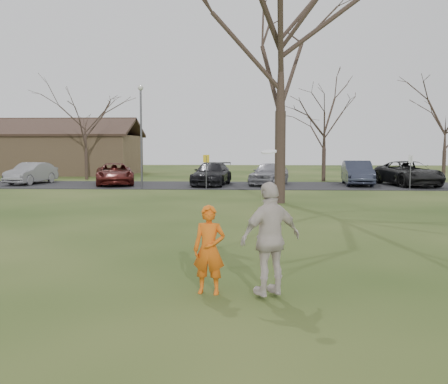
{
  "coord_description": "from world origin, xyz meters",
  "views": [
    {
      "loc": [
        0.67,
        -8.92,
        2.68
      ],
      "look_at": [
        0.0,
        4.0,
        1.5
      ],
      "focal_mm": 41.7,
      "sensor_mm": 36.0,
      "label": 1
    }
  ],
  "objects": [
    {
      "name": "big_tree",
      "position": [
        2.0,
        15.0,
        7.0
      ],
      "size": [
        9.0,
        9.0,
        14.0
      ],
      "primitive_type": null,
      "color": "#352821",
      "rests_on": "ground"
    },
    {
      "name": "car_3",
      "position": [
        -1.9,
        24.92,
        0.78
      ],
      "size": [
        2.65,
        5.3,
        1.48
      ],
      "primitive_type": "imported",
      "rotation": [
        0.0,
        0.0,
        -0.12
      ],
      "color": "black",
      "rests_on": "parking_strip"
    },
    {
      "name": "catching_play",
      "position": [
        1.02,
        0.02,
        1.06
      ],
      "size": [
        1.25,
        1.0,
        2.54
      ],
      "color": "beige",
      "rests_on": "ground"
    },
    {
      "name": "car_2",
      "position": [
        -8.33,
        24.89,
        0.75
      ],
      "size": [
        3.66,
        5.55,
        1.42
      ],
      "primitive_type": "imported",
      "rotation": [
        0.0,
        0.0,
        0.28
      ],
      "color": "#4F1612",
      "rests_on": "parking_strip"
    },
    {
      "name": "player_defender",
      "position": [
        -0.07,
        0.24,
        0.8
      ],
      "size": [
        0.63,
        0.46,
        1.6
      ],
      "primitive_type": "imported",
      "rotation": [
        0.0,
        0.0,
        -0.15
      ],
      "color": "orange",
      "rests_on": "ground"
    },
    {
      "name": "ground",
      "position": [
        0.0,
        0.0,
        0.0
      ],
      "size": [
        120.0,
        120.0,
        0.0
      ],
      "primitive_type": "plane",
      "color": "#1E380F",
      "rests_on": "ground"
    },
    {
      "name": "sign_yellow",
      "position": [
        -2.0,
        22.0,
        1.45
      ],
      "size": [
        0.35,
        0.35,
        2.08
      ],
      "color": "#47474C",
      "rests_on": "ground"
    },
    {
      "name": "car_5",
      "position": [
        7.64,
        25.51,
        0.83
      ],
      "size": [
        2.03,
        4.93,
        1.59
      ],
      "primitive_type": "imported",
      "rotation": [
        0.0,
        0.0,
        -0.07
      ],
      "color": "#282D3D",
      "rests_on": "parking_strip"
    },
    {
      "name": "small_tree_row",
      "position": [
        4.38,
        30.06,
        3.89
      ],
      "size": [
        55.0,
        5.9,
        8.5
      ],
      "color": "#352821",
      "rests_on": "ground"
    },
    {
      "name": "building",
      "position": [
        -20.0,
        38.0,
        1.93
      ],
      "size": [
        20.6,
        8.5,
        5.14
      ],
      "color": "#8C6D4C",
      "rests_on": "ground"
    },
    {
      "name": "car_6",
      "position": [
        10.86,
        25.23,
        0.83
      ],
      "size": [
        3.65,
        6.09,
        1.58
      ],
      "primitive_type": "imported",
      "rotation": [
        0.0,
        0.0,
        0.19
      ],
      "color": "black",
      "rests_on": "parking_strip"
    },
    {
      "name": "parking_strip",
      "position": [
        0.0,
        25.0,
        0.02
      ],
      "size": [
        62.0,
        6.5,
        0.04
      ],
      "primitive_type": "cube",
      "color": "black",
      "rests_on": "ground"
    },
    {
      "name": "car_4",
      "position": [
        1.86,
        25.35,
        0.8
      ],
      "size": [
        3.12,
        4.79,
        1.52
      ],
      "primitive_type": "imported",
      "rotation": [
        0.0,
        0.0,
        -0.33
      ],
      "color": "gray",
      "rests_on": "parking_strip"
    },
    {
      "name": "car_1",
      "position": [
        -14.18,
        25.45,
        0.76
      ],
      "size": [
        2.25,
        4.56,
        1.44
      ],
      "primitive_type": "imported",
      "rotation": [
        0.0,
        0.0,
        -0.17
      ],
      "color": "gray",
      "rests_on": "parking_strip"
    },
    {
      "name": "sign_white",
      "position": [
        10.0,
        22.0,
        1.45
      ],
      "size": [
        0.35,
        0.35,
        2.08
      ],
      "color": "#47474C",
      "rests_on": "ground"
    },
    {
      "name": "lamp_post",
      "position": [
        -6.0,
        22.5,
        3.97
      ],
      "size": [
        0.34,
        0.34,
        6.27
      ],
      "color": "#47474C",
      "rests_on": "ground"
    }
  ]
}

